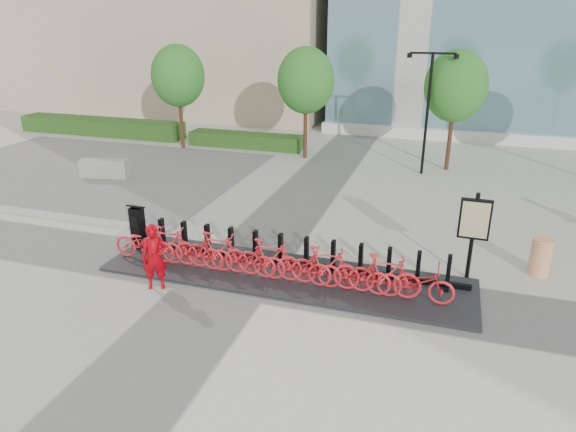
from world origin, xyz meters
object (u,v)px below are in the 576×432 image
(kiosk, at_px, (138,227))
(map_sign, at_px, (474,223))
(construction_barrel, at_px, (540,257))
(bike_0, at_px, (145,243))
(worker_red, at_px, (154,257))
(jersey_barrier, at_px, (104,169))

(kiosk, xyz_separation_m, map_sign, (9.02, 1.06, 0.81))
(map_sign, bearing_deg, construction_barrel, 25.10)
(kiosk, bearing_deg, bike_0, -43.63)
(construction_barrel, bearing_deg, worker_red, -158.07)
(bike_0, bearing_deg, kiosk, 43.42)
(worker_red, bearing_deg, bike_0, 107.93)
(worker_red, bearing_deg, kiosk, 108.59)
(worker_red, bearing_deg, map_sign, -2.24)
(worker_red, distance_m, construction_barrel, 9.84)
(worker_red, relative_size, jersey_barrier, 0.85)
(kiosk, relative_size, map_sign, 0.57)
(kiosk, xyz_separation_m, worker_red, (1.66, -1.83, 0.12))
(jersey_barrier, bearing_deg, kiosk, -59.53)
(construction_barrel, distance_m, jersey_barrier, 16.66)
(construction_barrel, distance_m, map_sign, 2.19)
(bike_0, xyz_separation_m, jersey_barrier, (-6.02, 6.43, -0.17))
(construction_barrel, height_order, map_sign, map_sign)
(worker_red, distance_m, jersey_barrier, 10.39)
(worker_red, bearing_deg, jersey_barrier, 109.23)
(jersey_barrier, bearing_deg, map_sign, -30.75)
(bike_0, bearing_deg, jersey_barrier, 43.11)
(bike_0, distance_m, worker_red, 1.61)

